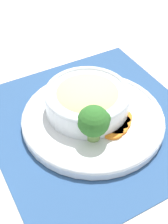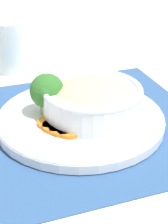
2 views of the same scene
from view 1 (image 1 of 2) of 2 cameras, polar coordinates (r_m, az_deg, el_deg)
The scene contains 9 objects.
ground_plane at distance 0.69m, azimuth 1.63°, elevation -1.93°, with size 4.00×4.00×0.00m, color beige.
placemat at distance 0.69m, azimuth 1.63°, elevation -1.81°, with size 0.46×0.48×0.00m.
plate at distance 0.68m, azimuth 1.66°, elevation -1.02°, with size 0.31×0.31×0.02m.
bowl at distance 0.67m, azimuth 0.55°, elevation 2.44°, with size 0.18×0.18×0.07m.
broccoli_floret at distance 0.60m, azimuth 1.80°, elevation -1.78°, with size 0.06×0.06×0.08m.
carrot_slice_near at distance 0.65m, azimuth 5.20°, elevation -3.43°, with size 0.05×0.05×0.01m.
carrot_slice_middle at distance 0.65m, azimuth 6.06°, elevation -2.70°, with size 0.05×0.05×0.01m.
carrot_slice_far at distance 0.66m, azimuth 6.61°, elevation -1.86°, with size 0.05×0.05×0.01m.
carrot_slice_extra at distance 0.67m, azimuth 6.82°, elevation -0.96°, with size 0.05×0.05×0.01m.
Camera 1 is at (0.27, 0.40, 0.49)m, focal length 50.00 mm.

